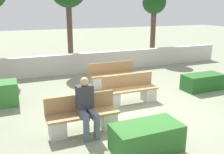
% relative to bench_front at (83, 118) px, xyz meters
% --- Properties ---
extents(ground_plane, '(60.00, 60.00, 0.00)m').
position_rel_bench_front_xyz_m(ground_plane, '(1.76, 0.67, -0.32)').
color(ground_plane, gray).
extents(perimeter_wall, '(14.60, 0.30, 0.86)m').
position_rel_bench_front_xyz_m(perimeter_wall, '(1.76, 5.50, 0.11)').
color(perimeter_wall, beige).
rests_on(perimeter_wall, ground_plane).
extents(bench_front, '(1.68, 0.48, 0.86)m').
position_rel_bench_front_xyz_m(bench_front, '(0.00, 0.00, 0.00)').
color(bench_front, '#A37A4C').
rests_on(bench_front, ground_plane).
extents(bench_left_side, '(1.82, 0.49, 0.86)m').
position_rel_bench_front_xyz_m(bench_left_side, '(2.09, 3.11, 0.01)').
color(bench_left_side, '#A37A4C').
rests_on(bench_left_side, ground_plane).
extents(bench_right_side, '(1.69, 0.48, 0.86)m').
position_rel_bench_front_xyz_m(bench_right_side, '(1.87, 1.24, 0.00)').
color(bench_right_side, '#A37A4C').
rests_on(bench_right_side, ground_plane).
extents(person_seated_man, '(0.38, 0.63, 1.32)m').
position_rel_bench_front_xyz_m(person_seated_man, '(0.05, -0.14, 0.40)').
color(person_seated_man, '#515B70').
rests_on(person_seated_man, ground_plane).
extents(hedge_block_near_left, '(1.46, 0.67, 0.56)m').
position_rel_bench_front_xyz_m(hedge_block_near_left, '(4.82, 1.39, -0.04)').
color(hedge_block_near_left, '#286028').
rests_on(hedge_block_near_left, ground_plane).
extents(hedge_block_mid_left, '(1.41, 0.73, 0.57)m').
position_rel_bench_front_xyz_m(hedge_block_mid_left, '(0.95, -1.30, -0.04)').
color(hedge_block_mid_left, '#33702D').
rests_on(hedge_block_mid_left, ground_plane).
extents(tree_center_right, '(1.29, 1.29, 3.80)m').
position_rel_bench_front_xyz_m(tree_center_right, '(6.14, 6.91, 2.67)').
color(tree_center_right, '#473828').
rests_on(tree_center_right, ground_plane).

